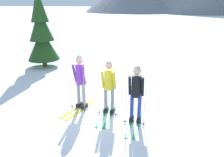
{
  "coord_description": "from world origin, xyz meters",
  "views": [
    {
      "loc": [
        2.3,
        -5.59,
        3.31
      ],
      "look_at": [
        0.09,
        0.29,
        1.05
      ],
      "focal_mm": 33.61,
      "sensor_mm": 36.0,
      "label": 1
    }
  ],
  "objects_px": {
    "skier_in_purple": "(80,79)",
    "pine_tree_near": "(41,32)",
    "skier_in_black": "(136,92)",
    "skier_in_yellow": "(109,85)"
  },
  "relations": [
    {
      "from": "pine_tree_near",
      "to": "skier_in_yellow",
      "type": "bearing_deg",
      "value": -34.75
    },
    {
      "from": "skier_in_black",
      "to": "pine_tree_near",
      "type": "xyz_separation_m",
      "value": [
        -6.19,
        3.89,
        0.9
      ]
    },
    {
      "from": "skier_in_purple",
      "to": "skier_in_black",
      "type": "height_order",
      "value": "skier_in_purple"
    },
    {
      "from": "skier_in_yellow",
      "to": "skier_in_purple",
      "type": "bearing_deg",
      "value": -179.02
    },
    {
      "from": "skier_in_purple",
      "to": "skier_in_yellow",
      "type": "distance_m",
      "value": 0.98
    },
    {
      "from": "skier_in_purple",
      "to": "pine_tree_near",
      "type": "height_order",
      "value": "pine_tree_near"
    },
    {
      "from": "pine_tree_near",
      "to": "skier_in_black",
      "type": "bearing_deg",
      "value": -32.12
    },
    {
      "from": "skier_in_yellow",
      "to": "skier_in_black",
      "type": "bearing_deg",
      "value": -14.1
    },
    {
      "from": "skier_in_yellow",
      "to": "pine_tree_near",
      "type": "xyz_separation_m",
      "value": [
        -5.27,
        3.66,
        0.91
      ]
    },
    {
      "from": "skier_in_purple",
      "to": "skier_in_black",
      "type": "xyz_separation_m",
      "value": [
        1.9,
        -0.21,
        -0.06
      ]
    }
  ]
}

